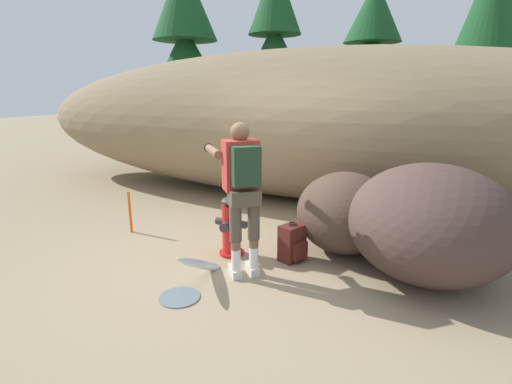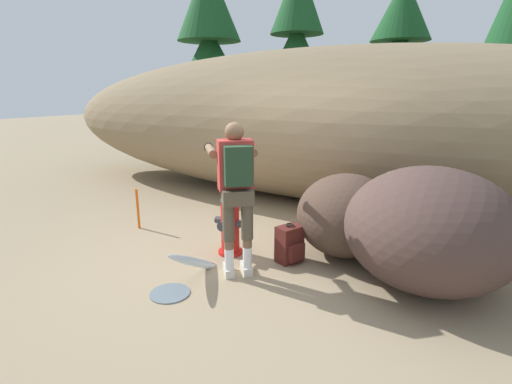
# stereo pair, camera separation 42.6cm
# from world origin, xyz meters

# --- Properties ---
(ground_plane) EXTENTS (56.00, 56.00, 0.04)m
(ground_plane) POSITION_xyz_m (0.00, 0.00, -0.02)
(ground_plane) COLOR #998466
(dirt_embankment) EXTENTS (12.79, 3.20, 2.73)m
(dirt_embankment) POSITION_xyz_m (0.00, 3.12, 1.36)
(dirt_embankment) COLOR #897556
(dirt_embankment) RESTS_ON ground_plane
(fire_hydrant) EXTENTS (0.41, 0.36, 0.79)m
(fire_hydrant) POSITION_xyz_m (-0.21, 0.09, 0.36)
(fire_hydrant) COLOR red
(fire_hydrant) RESTS_ON ground_plane
(hydrant_water_jet) EXTENTS (0.40, 1.19, 0.64)m
(hydrant_water_jet) POSITION_xyz_m (-0.21, -0.62, 0.12)
(hydrant_water_jet) COLOR silver
(hydrant_water_jet) RESTS_ON ground_plane
(utility_worker) EXTENTS (0.93, 0.99, 1.66)m
(utility_worker) POSITION_xyz_m (0.12, -0.28, 1.06)
(utility_worker) COLOR beige
(utility_worker) RESTS_ON ground_plane
(spare_backpack) EXTENTS (0.35, 0.36, 0.47)m
(spare_backpack) POSITION_xyz_m (0.54, 0.23, 0.22)
(spare_backpack) COLOR #511E19
(spare_backpack) RESTS_ON ground_plane
(boulder_large) EXTENTS (2.04, 2.10, 1.25)m
(boulder_large) POSITION_xyz_m (1.99, 0.42, 0.62)
(boulder_large) COLOR #49352F
(boulder_large) RESTS_ON ground_plane
(boulder_mid) EXTENTS (0.86, 1.00, 0.68)m
(boulder_mid) POSITION_xyz_m (1.45, 1.64, 0.34)
(boulder_mid) COLOR #4C3F37
(boulder_mid) RESTS_ON ground_plane
(boulder_small) EXTENTS (1.42, 1.51, 1.00)m
(boulder_small) POSITION_xyz_m (1.04, 0.79, 0.50)
(boulder_small) COLOR #47342A
(boulder_small) RESTS_ON ground_plane
(pine_tree_far_left) EXTENTS (2.88, 2.88, 5.60)m
(pine_tree_far_left) POSITION_xyz_m (-4.76, 6.16, 3.02)
(pine_tree_far_left) COLOR #47331E
(pine_tree_far_left) RESTS_ON ground_plane
(pine_tree_left) EXTENTS (2.18, 2.18, 5.27)m
(pine_tree_left) POSITION_xyz_m (-2.05, 6.34, 3.11)
(pine_tree_left) COLOR #47331E
(pine_tree_left) RESTS_ON ground_plane
(pine_tree_center) EXTENTS (2.72, 2.72, 5.23)m
(pine_tree_center) POSITION_xyz_m (0.12, 9.11, 3.11)
(pine_tree_center) COLOR #47331E
(pine_tree_center) RESTS_ON ground_plane
(survey_stake) EXTENTS (0.04, 0.04, 0.60)m
(survey_stake) POSITION_xyz_m (-1.88, 0.20, 0.30)
(survey_stake) COLOR #E55914
(survey_stake) RESTS_ON ground_plane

